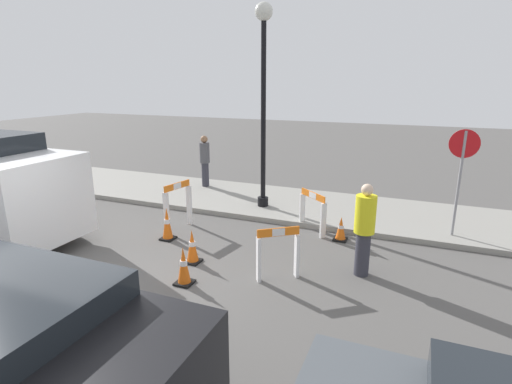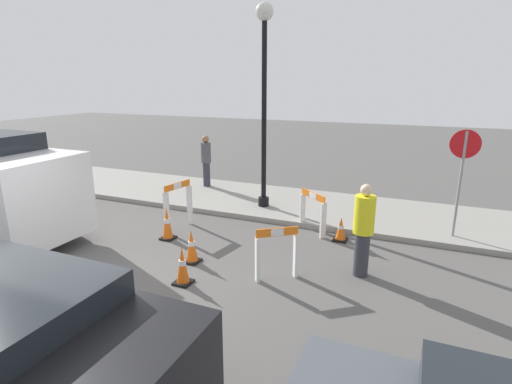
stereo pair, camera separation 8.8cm
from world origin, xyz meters
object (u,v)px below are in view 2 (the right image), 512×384
object	(u,v)px
streetlamp_post	(264,81)
person_pedestrian	(206,159)
person_worker	(363,228)
stop_sign	(462,166)

from	to	relation	value
streetlamp_post	person_pedestrian	distance (m)	3.68
streetlamp_post	person_worker	distance (m)	4.84
person_worker	person_pedestrian	bearing A→B (deg)	-22.44
person_worker	person_pedestrian	world-z (taller)	person_pedestrian
stop_sign	person_pedestrian	size ratio (longest dim) A/B	1.43
streetlamp_post	person_pedestrian	xyz separation A→B (m)	(-2.49, 1.25, -2.40)
streetlamp_post	person_worker	bearing A→B (deg)	-42.69
person_worker	stop_sign	bearing A→B (deg)	-109.69
stop_sign	person_worker	distance (m)	3.01
streetlamp_post	person_worker	size ratio (longest dim) A/B	2.99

